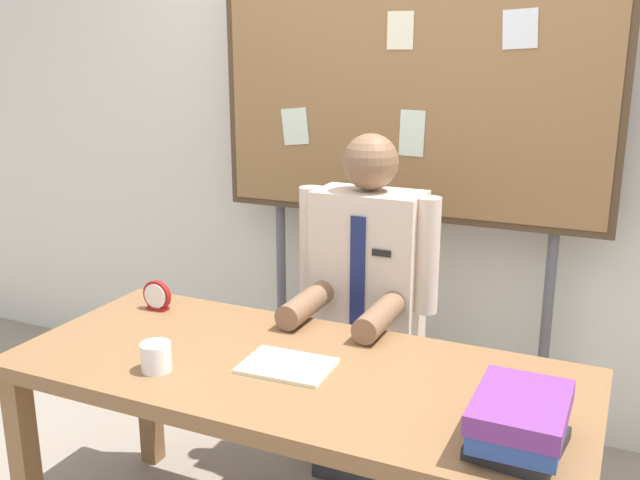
# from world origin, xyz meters

# --- Properties ---
(back_wall) EXTENTS (6.40, 0.08, 2.70)m
(back_wall) POSITION_xyz_m (0.00, 1.25, 1.35)
(back_wall) COLOR silver
(back_wall) RESTS_ON ground_plane
(desk) EXTENTS (1.77, 0.76, 0.73)m
(desk) POSITION_xyz_m (0.00, 0.00, 0.64)
(desk) COLOR brown
(desk) RESTS_ON ground_plane
(person) EXTENTS (0.55, 0.56, 1.36)m
(person) POSITION_xyz_m (0.00, 0.62, 0.63)
(person) COLOR #2D2D33
(person) RESTS_ON ground_plane
(bulletin_board) EXTENTS (1.67, 0.09, 2.09)m
(bulletin_board) POSITION_xyz_m (-0.00, 1.05, 1.50)
(bulletin_board) COLOR #4C3823
(bulletin_board) RESTS_ON ground_plane
(book_stack) EXTENTS (0.23, 0.30, 0.13)m
(book_stack) POSITION_xyz_m (0.69, -0.18, 0.80)
(book_stack) COLOR #262626
(book_stack) RESTS_ON desk
(open_notebook) EXTENTS (0.28, 0.21, 0.01)m
(open_notebook) POSITION_xyz_m (-0.01, -0.02, 0.73)
(open_notebook) COLOR #F4EFCC
(open_notebook) RESTS_ON desk
(desk_clock) EXTENTS (0.11, 0.04, 0.11)m
(desk_clock) POSITION_xyz_m (-0.67, 0.22, 0.78)
(desk_clock) COLOR maroon
(desk_clock) RESTS_ON desk
(coffee_mug) EXTENTS (0.09, 0.09, 0.09)m
(coffee_mug) POSITION_xyz_m (-0.36, -0.20, 0.77)
(coffee_mug) COLOR white
(coffee_mug) RESTS_ON desk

